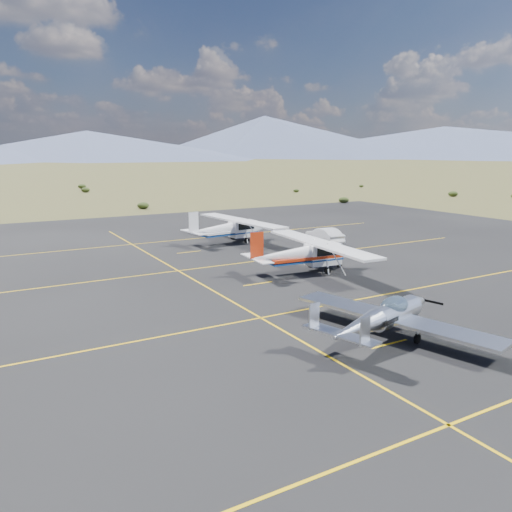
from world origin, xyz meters
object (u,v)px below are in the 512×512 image
object	(u,v)px
aircraft_cessna	(305,253)
sedan	(324,236)
aircraft_low_wing	(385,317)
aircraft_plain	(230,228)

from	to	relation	value
aircraft_cessna	sedan	bearing A→B (deg)	50.33
aircraft_low_wing	sedan	size ratio (longest dim) A/B	2.29
sedan	aircraft_low_wing	bearing A→B (deg)	63.68
aircraft_low_wing	aircraft_plain	distance (m)	24.05
aircraft_low_wing	aircraft_plain	size ratio (longest dim) A/B	0.83
aircraft_plain	sedan	world-z (taller)	aircraft_plain
aircraft_cessna	aircraft_plain	world-z (taller)	aircraft_cessna
aircraft_low_wing	aircraft_cessna	xyz separation A→B (m)	(3.97, 11.49, 0.30)
aircraft_low_wing	aircraft_cessna	world-z (taller)	aircraft_cessna
aircraft_plain	sedan	distance (m)	8.23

